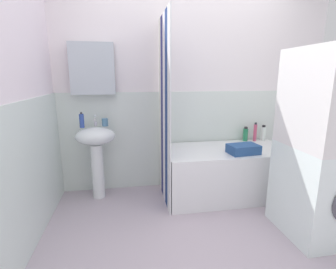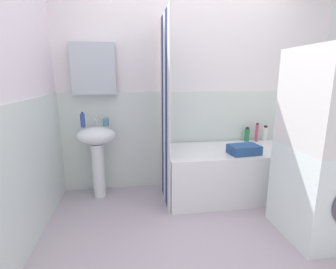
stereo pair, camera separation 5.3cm
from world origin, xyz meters
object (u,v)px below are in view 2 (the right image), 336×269
sink (97,146)px  toothbrush_cup (106,122)px  shampoo_bottle (265,134)px  conditioner_bottle (247,135)px  soap_dispenser (83,120)px  lotion_bottle (257,133)px  washer_dryer_stack (327,147)px  bathtub (227,172)px  towel_folded (244,149)px

sink → toothbrush_cup: size_ratio=9.56×
shampoo_bottle → conditioner_bottle: shampoo_bottle is taller
soap_dispenser → lotion_bottle: bearing=2.7°
conditioner_bottle → washer_dryer_stack: washer_dryer_stack is taller
soap_dispenser → toothbrush_cup: 0.25m
shampoo_bottle → washer_dryer_stack: (-0.10, -1.15, 0.14)m
sink → bathtub: sink is taller
soap_dispenser → conditioner_bottle: soap_dispenser is taller
shampoo_bottle → washer_dryer_stack: 1.16m
toothbrush_cup → shampoo_bottle: 2.01m
sink → conditioner_bottle: sink is taller
soap_dispenser → towel_folded: size_ratio=0.54×
conditioner_bottle → toothbrush_cup: bearing=-177.6°
sink → bathtub: bearing=-6.9°
soap_dispenser → washer_dryer_stack: size_ratio=0.11×
shampoo_bottle → lotion_bottle: bearing=-174.0°
lotion_bottle → sink: bearing=-177.0°
soap_dispenser → toothbrush_cup: size_ratio=1.99×
bathtub → sink: bearing=173.1°
towel_folded → conditioner_bottle: bearing=61.7°
sink → lotion_bottle: sink is taller
sink → washer_dryer_stack: washer_dryer_stack is taller
soap_dispenser → lotion_bottle: 2.13m
sink → lotion_bottle: 1.98m
bathtub → lotion_bottle: size_ratio=5.95×
toothbrush_cup → conditioner_bottle: size_ratio=0.47×
sink → washer_dryer_stack: size_ratio=0.52×
sink → conditioner_bottle: bearing=3.9°
bathtub → washer_dryer_stack: (0.52, -0.85, 0.52)m
soap_dispenser → towel_folded: (1.72, -0.38, -0.30)m
lotion_bottle → conditioner_bottle: 0.12m
sink → shampoo_bottle: 2.11m
bathtub → washer_dryer_stack: size_ratio=0.89×
sink → washer_dryer_stack: 2.26m
lotion_bottle → towel_folded: lotion_bottle is taller
conditioner_bottle → bathtub: bearing=-140.6°
soap_dispenser → bathtub: soap_dispenser is taller
sink → conditioner_bottle: (1.86, 0.13, 0.04)m
bathtub → shampoo_bottle: (0.62, 0.30, 0.38)m
conditioner_bottle → washer_dryer_stack: 1.18m
conditioner_bottle → soap_dispenser: bearing=-176.4°
sink → lotion_bottle: (1.98, 0.10, 0.07)m
shampoo_bottle → conditioner_bottle: (-0.24, 0.01, -0.01)m
soap_dispenser → lotion_bottle: size_ratio=0.72×
toothbrush_cup → washer_dryer_stack: (1.89, -1.09, -0.07)m
sink → bathtub: size_ratio=0.58×
washer_dryer_stack → soap_dispenser: bearing=154.1°
soap_dispenser → toothbrush_cup: soap_dispenser is taller
bathtub → washer_dryer_stack: washer_dryer_stack is taller
sink → towel_folded: size_ratio=2.60×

